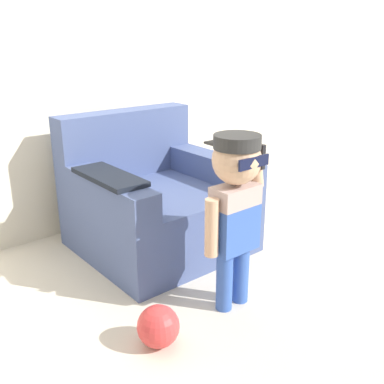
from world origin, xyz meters
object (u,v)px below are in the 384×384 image
(armchair, at_px, (155,203))
(person_child, at_px, (235,196))
(toy_ball, at_px, (158,326))
(side_table, at_px, (237,181))

(armchair, bearing_deg, person_child, -97.52)
(toy_ball, bearing_deg, side_table, 31.97)
(person_child, xyz_separation_m, toy_ball, (-0.52, -0.02, -0.54))
(armchair, relative_size, person_child, 1.09)
(person_child, height_order, toy_ball, person_child)
(person_child, bearing_deg, armchair, 82.48)
(person_child, bearing_deg, side_table, 43.94)
(armchair, bearing_deg, side_table, -2.84)
(armchair, distance_m, person_child, 0.97)
(toy_ball, bearing_deg, person_child, 2.24)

